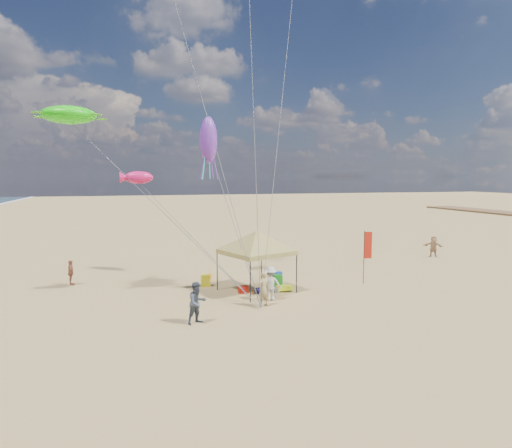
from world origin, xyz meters
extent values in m
plane|color=tan|center=(0.00, 0.00, 0.00)|extent=(280.00, 280.00, 0.00)
cylinder|color=black|center=(-1.80, 4.84, 1.08)|extent=(0.07, 0.07, 2.17)
cylinder|color=black|center=(1.24, 5.97, 1.08)|extent=(0.07, 0.07, 2.17)
cylinder|color=black|center=(-0.67, 1.79, 1.08)|extent=(0.07, 0.07, 2.17)
cylinder|color=black|center=(2.37, 2.92, 1.08)|extent=(0.07, 0.07, 2.17)
cube|color=#A39149|center=(0.29, 3.88, 2.30)|extent=(4.30, 4.30, 0.26)
pyramid|color=#A39149|center=(0.29, 3.88, 3.51)|extent=(6.16, 6.16, 1.08)
cylinder|color=black|center=(7.14, 3.75, 1.64)|extent=(0.04, 0.04, 3.29)
cube|color=red|center=(7.38, 3.70, 2.40)|extent=(0.47, 0.13, 1.64)
cube|color=red|center=(-0.54, 3.74, 0.19)|extent=(0.54, 0.38, 0.38)
cube|color=#1646B6|center=(2.64, 6.88, 0.19)|extent=(0.54, 0.38, 0.38)
cylinder|color=black|center=(0.37, 3.38, 0.18)|extent=(0.69, 0.54, 0.36)
cylinder|color=orange|center=(-1.78, 7.58, 0.18)|extent=(0.54, 0.69, 0.36)
cube|color=#1A901D|center=(1.82, 4.62, 0.35)|extent=(0.50, 0.50, 0.70)
cube|color=yellow|center=(-2.30, 5.91, 0.35)|extent=(0.50, 0.50, 0.70)
cube|color=gray|center=(1.35, 3.34, 0.14)|extent=(0.34, 0.30, 0.28)
cube|color=#DEFA1B|center=(1.83, 3.43, 0.20)|extent=(0.90, 0.50, 0.24)
imported|color=tan|center=(-0.23, 0.94, 0.90)|extent=(0.78, 0.68, 1.81)
imported|color=#3B4451|center=(-3.89, -0.77, 0.95)|extent=(1.14, 1.04, 1.90)
imported|color=beige|center=(0.46, 1.85, 0.91)|extent=(1.20, 0.72, 1.82)
imported|color=#9D573C|center=(-10.10, 8.54, 0.78)|extent=(0.54, 0.96, 1.55)
imported|color=tan|center=(17.44, 10.33, 0.87)|extent=(1.52, 1.48, 1.74)
ellipsoid|color=#1CE50B|center=(-9.58, 6.05, 9.87)|extent=(3.10, 2.60, 0.96)
ellipsoid|color=#DE1660|center=(-6.07, 5.02, 6.53)|extent=(1.74, 1.36, 0.69)
ellipsoid|color=purple|center=(-1.53, 8.60, 8.93)|extent=(1.52, 1.52, 2.98)
camera|label=1|loc=(-6.95, -20.18, 6.58)|focal=31.29mm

